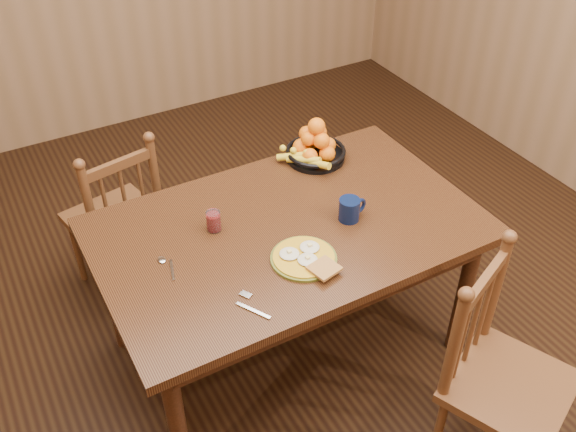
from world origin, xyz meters
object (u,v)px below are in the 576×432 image
chair_far (117,219)px  fruit_bowl (315,147)px  dining_table (288,241)px  breakfast_plate (305,258)px  coffee_mug (350,209)px  chair_near (501,378)px

chair_far → fruit_bowl: 1.05m
dining_table → chair_far: size_ratio=1.73×
breakfast_plate → coffee_mug: size_ratio=2.22×
dining_table → coffee_mug: coffee_mug is taller
breakfast_plate → coffee_mug: (0.30, 0.13, 0.04)m
chair_far → breakfast_plate: size_ratio=3.10×
chair_near → breakfast_plate: chair_near is taller
coffee_mug → dining_table: bearing=160.7°
breakfast_plate → fruit_bowl: 0.73m
chair_far → breakfast_plate: bearing=105.0°
dining_table → chair_far: bearing=124.7°
chair_far → coffee_mug: chair_far is taller
chair_near → breakfast_plate: 0.87m
dining_table → coffee_mug: bearing=-19.3°
fruit_bowl → chair_far: bearing=155.9°
dining_table → chair_far: (-0.54, 0.78, -0.22)m
breakfast_plate → fruit_bowl: size_ratio=0.92×
chair_far → breakfast_plate: chair_far is taller
chair_near → dining_table: bearing=91.6°
chair_near → fruit_bowl: bearing=69.2°
chair_far → chair_near: size_ratio=0.95×
dining_table → fruit_bowl: (0.36, 0.38, 0.15)m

